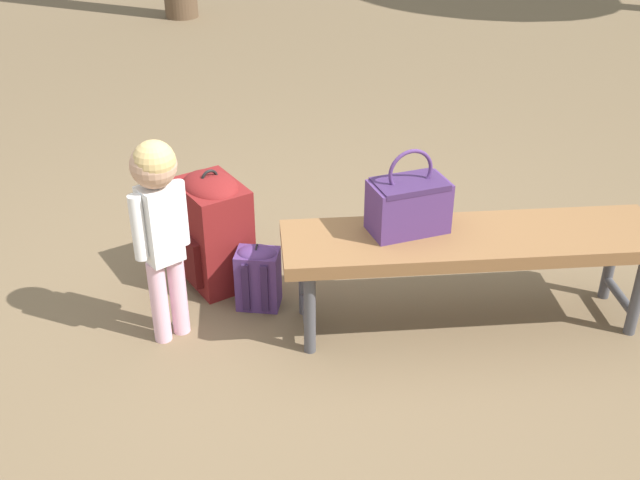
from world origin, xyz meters
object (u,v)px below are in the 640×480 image
object	(u,v)px
child_standing	(159,212)
backpack_small	(258,275)
backpack_large	(213,227)
handbag	(409,203)
park_bench	(472,246)

from	to	relation	value
child_standing	backpack_small	world-z (taller)	child_standing
backpack_large	backpack_small	world-z (taller)	backpack_large
handbag	backpack_large	size ratio (longest dim) A/B	0.63
handbag	child_standing	xyz separation A→B (m)	(1.01, -0.11, 0.03)
handbag	backpack_large	distance (m)	0.96
park_bench	backpack_large	size ratio (longest dim) A/B	2.81
handbag	backpack_small	world-z (taller)	handbag
park_bench	child_standing	bearing A→B (deg)	-9.66
handbag	backpack_large	xyz separation A→B (m)	(0.76, -0.51, -0.29)
park_bench	backpack_large	xyz separation A→B (m)	(1.02, -0.61, -0.10)
backpack_small	handbag	bearing A→B (deg)	157.41
handbag	park_bench	bearing A→B (deg)	158.11
handbag	backpack_small	size ratio (longest dim) A/B	1.14
park_bench	handbag	size ratio (longest dim) A/B	4.46
backpack_large	handbag	bearing A→B (deg)	146.47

